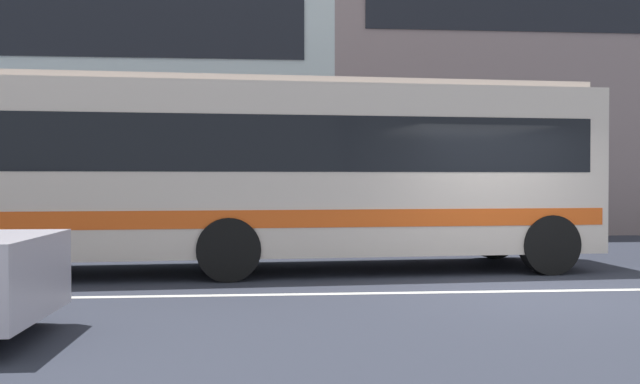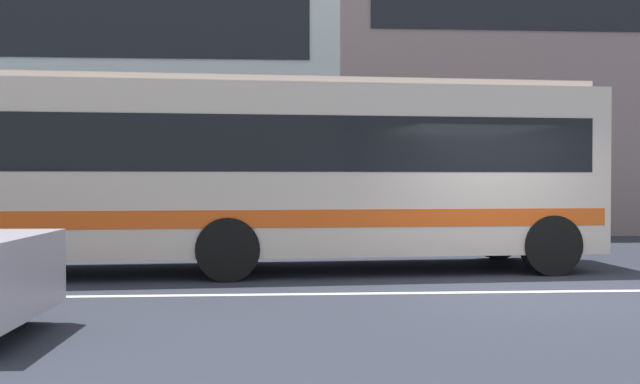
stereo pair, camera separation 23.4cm
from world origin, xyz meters
The scene contains 5 objects.
ground_plane centered at (0.00, 0.00, 0.00)m, with size 160.00×160.00×0.00m, color #2C303D.
lane_centre_line centered at (0.00, 0.00, 0.00)m, with size 60.00×0.16×0.01m, color silver.
apartment_block_left centered at (-12.32, 13.16, 5.05)m, with size 20.90×8.13×10.09m.
apartment_block_right centered at (8.65, 13.16, 5.97)m, with size 21.03×8.13×11.94m.
transit_bus centered at (-3.73, 2.51, 1.79)m, with size 11.40×3.27×3.25m.
Camera 2 is at (-3.56, -9.31, 1.59)m, focal length 37.96 mm.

